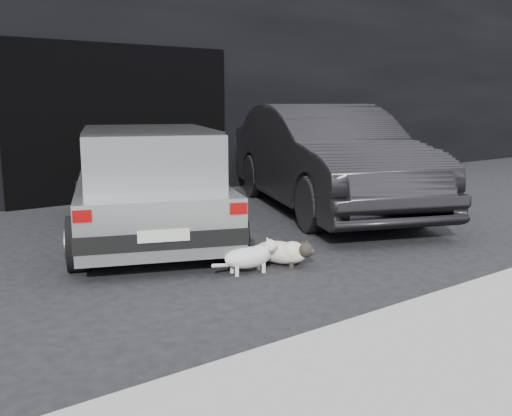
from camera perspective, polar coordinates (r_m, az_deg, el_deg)
ground at (r=6.22m, az=-6.31°, el=-4.91°), size 80.00×80.00×0.00m
building_facade at (r=11.92m, az=-17.29°, el=14.21°), size 34.00×4.00×5.00m
garage_opening at (r=10.03m, az=-13.06°, el=8.30°), size 4.00×0.10×2.60m
curb at (r=5.02m, az=19.59°, el=-8.60°), size 18.00×0.25×0.12m
silver_hatchback at (r=7.02m, az=-10.77°, el=2.89°), size 2.86×4.01×1.35m
second_car at (r=8.79m, az=6.98°, el=5.00°), size 3.38×5.20×1.62m
cat_siamese at (r=5.87m, az=2.89°, el=-4.43°), size 0.49×0.81×0.30m
cat_white at (r=5.61m, az=-0.50°, el=-4.85°), size 0.72×0.33×0.34m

